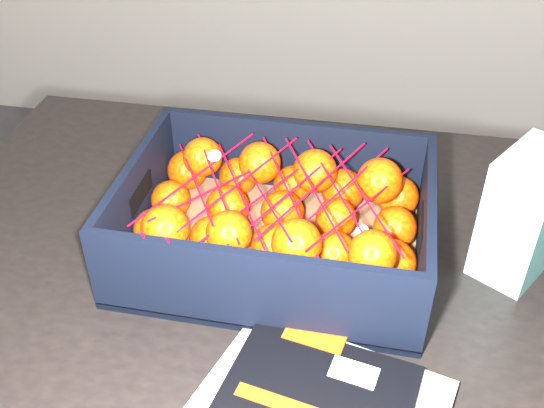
# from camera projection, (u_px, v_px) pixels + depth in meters

# --- Properties ---
(table) EXTENTS (1.21, 0.82, 0.75)m
(table) POSITION_uv_depth(u_px,v_px,m) (308.00, 309.00, 0.98)
(table) COLOR black
(table) RESTS_ON ground
(produce_crate) EXTENTS (0.42, 0.31, 0.13)m
(produce_crate) POSITION_uv_depth(u_px,v_px,m) (276.00, 230.00, 0.91)
(produce_crate) COLOR olive
(produce_crate) RESTS_ON table
(clementine_heap) EXTENTS (0.40, 0.30, 0.12)m
(clementine_heap) POSITION_uv_depth(u_px,v_px,m) (279.00, 221.00, 0.90)
(clementine_heap) COLOR #FF3F05
(clementine_heap) RESTS_ON produce_crate
(mesh_net) EXTENTS (0.35, 0.28, 0.09)m
(mesh_net) POSITION_uv_depth(u_px,v_px,m) (271.00, 193.00, 0.86)
(mesh_net) COLOR red
(mesh_net) RESTS_ON clementine_heap
(retail_carton) EXTENTS (0.13, 0.15, 0.18)m
(retail_carton) POSITION_uv_depth(u_px,v_px,m) (525.00, 214.00, 0.86)
(retail_carton) COLOR silver
(retail_carton) RESTS_ON table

